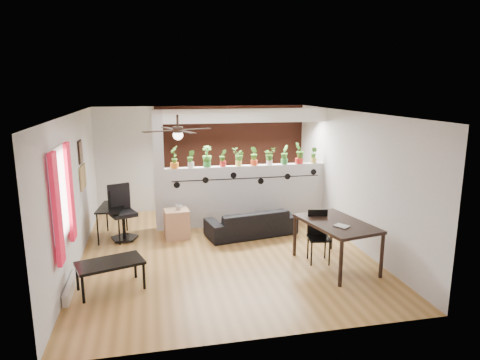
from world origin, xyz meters
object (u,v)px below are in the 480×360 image
Objects in this scene: potted_plant_1 at (191,158)px; folding_chair at (318,231)px; potted_plant_8 at (299,152)px; office_chair at (122,216)px; computer_desk at (112,209)px; potted_plant_2 at (207,156)px; dining_table at (337,227)px; potted_plant_9 at (314,154)px; coffee_table at (110,265)px; potted_plant_6 at (269,155)px; potted_plant_4 at (239,156)px; sofa at (251,223)px; potted_plant_7 at (284,154)px; potted_plant_0 at (174,157)px; cup at (179,207)px; cube_shelf at (177,224)px; potted_plant_3 at (223,157)px; ceiling_fan at (178,132)px; potted_plant_5 at (254,155)px.

folding_chair is (2.02, -2.31, -1.01)m from potted_plant_1.
office_chair is at bearing -173.15° from potted_plant_8.
potted_plant_2 is at bearing 9.56° from computer_desk.
dining_table is (2.23, -2.61, -0.84)m from potted_plant_1.
potted_plant_9 is 5.25m from coffee_table.
office_chair is (-3.22, -0.47, -1.07)m from potted_plant_6.
office_chair is (0.21, -0.13, -0.12)m from computer_desk.
potted_plant_6 is at bearing 180.00° from potted_plant_8.
potted_plant_4 is at bearing 180.00° from potted_plant_8.
potted_plant_4 is 0.22× the size of sofa.
potted_plant_1 reaches higher than office_chair.
potted_plant_9 is (0.70, 0.00, -0.03)m from potted_plant_7.
potted_plant_0 is 3.21m from coffee_table.
coffee_table is at bearing -119.11° from cup.
cube_shelf is 0.35m from cup.
computer_desk is at bearing -170.44° from potted_plant_2.
potted_plant_9 is 2.64m from folding_chair.
potted_plant_8 is 3.72× the size of cup.
potted_plant_2 is at bearing 0.00° from potted_plant_0.
folding_chair reaches higher than sofa.
potted_plant_3 is at bearing 50.99° from coffee_table.
potted_plant_8 is (1.40, 0.00, 0.05)m from potted_plant_4.
potted_plant_0 is at bearing 89.36° from ceiling_fan.
potted_plant_9 is 0.33× the size of office_chair.
potted_plant_3 is 1.49m from cup.
potted_plant_9 is 3.32m from cup.
potted_plant_2 is at bearing 180.00° from potted_plant_5.
potted_plant_3 reaches higher than potted_plant_9.
potted_plant_2 reaches higher than potted_plant_1.
potted_plant_8 is (1.05, 0.00, 0.03)m from potted_plant_5.
potted_plant_5 is 1.53m from sofa.
dining_table is (3.89, -2.27, 0.10)m from computer_desk.
ceiling_fan reaches higher than potted_plant_2.
potted_plant_8 is at bearing 4.71° from computer_desk.
potted_plant_9 is (1.40, 0.00, -0.03)m from potted_plant_5.
cube_shelf is at bearing -161.43° from potted_plant_5.
potted_plant_6 is at bearing 0.00° from potted_plant_1.
potted_plant_8 is 0.30× the size of dining_table.
potted_plant_6 is at bearing 40.24° from ceiling_fan.
dining_table is (3.69, -2.14, 0.22)m from office_chair.
dining_table is at bearing -79.79° from potted_plant_6.
potted_plant_5 is 0.39× the size of coffee_table.
computer_desk is 4.18m from folding_chair.
office_chair reaches higher than cube_shelf.
potted_plant_2 reaches higher than cup.
computer_desk is (-2.72, -0.34, -0.95)m from potted_plant_4.
potted_plant_7 reaches higher than computer_desk.
ceiling_fan reaches higher than potted_plant_6.
potted_plant_9 is 2.80m from dining_table.
ceiling_fan is 2.00× the size of cube_shelf.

